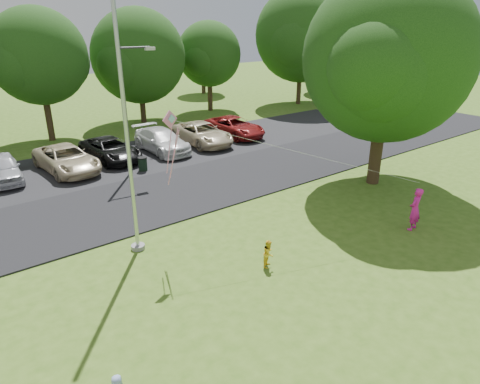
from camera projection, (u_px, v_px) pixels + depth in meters
ground at (302, 276)px, 14.09m from camera, size 120.00×120.00×0.00m
park_road at (169, 194)px, 20.68m from camera, size 60.00×6.00×0.06m
parking_strip at (116, 161)px, 25.45m from camera, size 42.00×7.00×0.06m
flagpole at (127, 139)px, 14.21m from camera, size 0.50×0.50×10.00m
street_lamp at (129, 99)px, 22.17m from camera, size 1.89×0.44×6.72m
trash_can at (143, 164)px, 23.64m from camera, size 0.51×0.51×0.82m
big_tree at (387, 62)px, 19.80m from camera, size 8.70×7.90×10.16m
tree_row at (80, 52)px, 30.63m from camera, size 64.35×11.94×10.88m
horizon_trees at (74, 61)px, 39.64m from camera, size 77.46×7.20×7.02m
parked_cars at (130, 146)px, 25.78m from camera, size 20.29×5.60×1.46m
woman at (415, 209)px, 16.92m from camera, size 0.70×0.52×1.77m
child_yellow at (269, 253)px, 14.50m from camera, size 0.60×0.56×0.98m
kite at (181, 134)px, 14.17m from camera, size 8.61×4.61×3.14m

